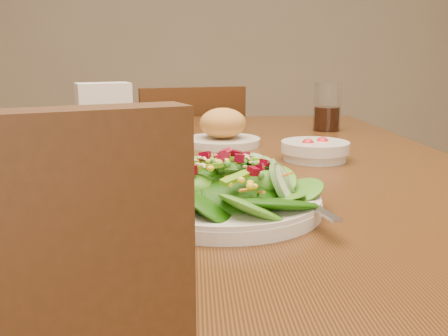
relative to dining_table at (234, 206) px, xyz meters
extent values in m
cube|color=#552D14|center=(0.00, 0.00, 0.08)|extent=(0.90, 1.40, 0.04)
cylinder|color=#3E1F0F|center=(-0.39, 0.64, -0.29)|extent=(0.07, 0.07, 0.71)
cylinder|color=#3E1F0F|center=(0.39, 0.64, -0.29)|extent=(0.07, 0.07, 0.71)
cube|color=#3E1F0F|center=(-0.12, 0.92, -0.25)|extent=(0.47, 0.47, 0.04)
cylinder|color=#3E1F0F|center=(0.00, 1.13, -0.46)|extent=(0.04, 0.04, 0.38)
cylinder|color=#3E1F0F|center=(-0.33, 1.05, -0.46)|extent=(0.04, 0.04, 0.38)
cylinder|color=#3E1F0F|center=(0.08, 0.80, -0.46)|extent=(0.04, 0.04, 0.38)
cylinder|color=#3E1F0F|center=(-0.25, 0.72, -0.46)|extent=(0.04, 0.04, 0.38)
cube|color=#3E1F0F|center=(-0.08, 0.74, -0.02)|extent=(0.37, 0.12, 0.43)
cylinder|color=beige|center=(-0.04, -0.35, 0.11)|extent=(0.25, 0.25, 0.02)
ellipsoid|color=black|center=(-0.04, -0.35, 0.14)|extent=(0.17, 0.17, 0.04)
cube|color=silver|center=(0.07, -0.38, 0.12)|extent=(0.05, 0.18, 0.01)
cylinder|color=beige|center=(-0.01, 0.14, 0.11)|extent=(0.17, 0.17, 0.02)
ellipsoid|color=#B07C34|center=(-0.01, 0.14, 0.15)|extent=(0.11, 0.11, 0.07)
cylinder|color=beige|center=(0.16, -0.03, 0.12)|extent=(0.13, 0.13, 0.04)
sphere|color=red|center=(0.17, -0.02, 0.13)|extent=(0.03, 0.03, 0.03)
sphere|color=red|center=(0.14, -0.04, 0.13)|extent=(0.03, 0.03, 0.03)
cylinder|color=silver|center=(0.28, 0.36, 0.17)|extent=(0.07, 0.07, 0.13)
cylinder|color=black|center=(0.28, 0.36, 0.13)|extent=(0.07, 0.07, 0.06)
cube|color=white|center=(-0.27, 0.10, 0.17)|extent=(0.13, 0.10, 0.14)
cube|color=white|center=(-0.27, 0.10, 0.18)|extent=(0.11, 0.08, 0.12)
camera|label=1|loc=(-0.08, -0.98, 0.30)|focal=40.00mm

